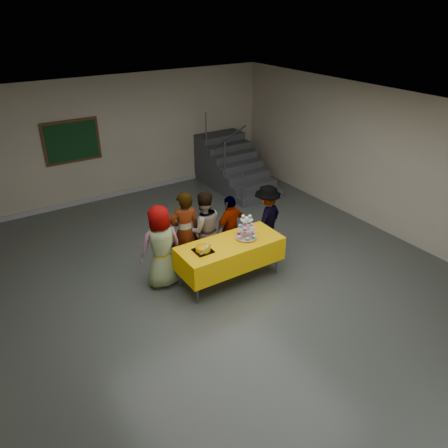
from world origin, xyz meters
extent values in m
plane|color=#4C514C|center=(0.00, 0.00, 0.00)|extent=(10.00, 10.00, 0.00)
cube|color=#B2A68F|center=(0.00, 5.00, 1.50)|extent=(8.00, 0.04, 3.00)
cube|color=#B2A68F|center=(4.00, 0.00, 1.50)|extent=(0.04, 10.00, 3.00)
cube|color=silver|center=(0.00, 0.00, 3.00)|extent=(8.00, 10.00, 0.04)
cube|color=#999999|center=(0.00, 4.98, 0.06)|extent=(7.90, 0.03, 0.12)
cylinder|color=#595960|center=(-0.73, -0.05, 0.36)|extent=(0.04, 0.04, 0.73)
cylinder|color=#595960|center=(0.95, -0.05, 0.36)|extent=(0.04, 0.04, 0.73)
cylinder|color=#595960|center=(-0.73, 0.53, 0.36)|extent=(0.04, 0.04, 0.73)
cylinder|color=#595960|center=(0.95, 0.53, 0.36)|extent=(0.04, 0.04, 0.73)
cube|color=#595960|center=(0.11, 0.24, 0.74)|extent=(1.80, 0.70, 0.02)
cube|color=#FFBC05|center=(0.11, 0.24, 0.55)|extent=(1.88, 0.78, 0.44)
cylinder|color=silver|center=(0.44, 0.22, 0.78)|extent=(0.18, 0.18, 0.01)
cylinder|color=silver|center=(0.44, 0.22, 0.98)|extent=(0.02, 0.02, 0.42)
cylinder|color=silver|center=(0.44, 0.22, 0.80)|extent=(0.38, 0.38, 0.01)
cylinder|color=silver|center=(0.44, 0.22, 0.97)|extent=(0.30, 0.30, 0.01)
cylinder|color=silver|center=(0.44, 0.22, 1.14)|extent=(0.22, 0.22, 0.01)
cube|color=black|center=(-0.43, 0.24, 0.78)|extent=(0.30, 0.30, 0.02)
cylinder|color=#E69D00|center=(-0.43, 0.24, 0.82)|extent=(0.25, 0.25, 0.07)
ellipsoid|color=#E69D00|center=(-0.43, 0.24, 0.86)|extent=(0.25, 0.25, 0.05)
ellipsoid|color=white|center=(-0.39, 0.21, 0.88)|extent=(0.08, 0.08, 0.02)
cube|color=silver|center=(-0.45, 0.11, 0.88)|extent=(0.30, 0.16, 0.04)
imported|color=slate|center=(-0.96, 0.78, 0.76)|extent=(0.77, 0.53, 1.51)
imported|color=slate|center=(-0.38, 0.98, 0.79)|extent=(0.64, 0.49, 1.57)
imported|color=slate|center=(0.00, 0.97, 0.74)|extent=(0.83, 0.71, 1.49)
imported|color=slate|center=(0.53, 0.85, 0.66)|extent=(0.83, 0.48, 1.33)
imported|color=slate|center=(1.33, 0.77, 0.69)|extent=(1.02, 0.82, 1.38)
cube|color=#424447|center=(2.70, 2.75, 0.09)|extent=(1.30, 0.30, 0.18)
cube|color=#424447|center=(2.70, 3.05, 0.18)|extent=(1.30, 0.30, 0.36)
cube|color=#424447|center=(2.70, 3.35, 0.27)|extent=(1.30, 0.30, 0.54)
cube|color=#424447|center=(2.70, 3.65, 0.36)|extent=(1.30, 0.30, 0.72)
cube|color=#424447|center=(2.70, 3.95, 0.45)|extent=(1.30, 0.30, 0.90)
cube|color=#424447|center=(2.70, 4.25, 0.54)|extent=(1.30, 0.30, 1.08)
cube|color=#424447|center=(2.70, 4.55, 0.63)|extent=(1.30, 0.30, 1.26)
cube|color=#424447|center=(2.70, 4.85, 0.63)|extent=(1.30, 0.30, 1.26)
cylinder|color=#595960|center=(2.10, 2.70, 0.45)|extent=(0.04, 0.04, 0.90)
cylinder|color=#595960|center=(2.10, 3.50, 0.99)|extent=(0.04, 0.04, 0.90)
cylinder|color=#595960|center=(2.10, 4.40, 1.53)|extent=(0.04, 0.04, 0.90)
cylinder|color=#595960|center=(2.10, 3.55, 1.44)|extent=(0.04, 1.85, 1.20)
cube|color=#472B16|center=(-1.19, 4.97, 1.60)|extent=(1.30, 0.04, 1.00)
cube|color=#123919|center=(-1.19, 4.94, 1.60)|extent=(1.18, 0.02, 0.88)
camera|label=1|loc=(-3.54, -5.26, 4.55)|focal=35.00mm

